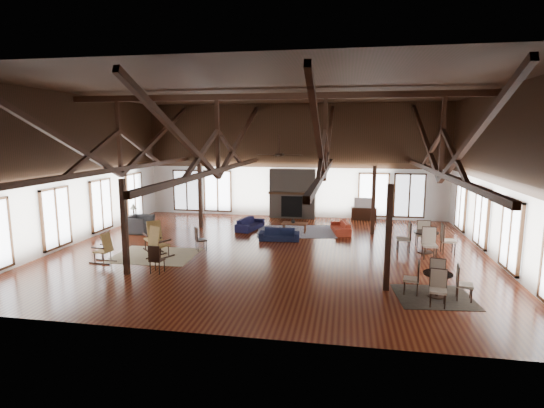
% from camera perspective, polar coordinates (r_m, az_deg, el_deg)
% --- Properties ---
extents(floor, '(16.00, 16.00, 0.00)m').
position_cam_1_polar(floor, '(16.31, -0.25, -6.29)').
color(floor, maroon).
rests_on(floor, ground).
extents(ceiling, '(16.00, 14.00, 0.02)m').
position_cam_1_polar(ceiling, '(15.79, -0.26, 15.17)').
color(ceiling, black).
rests_on(ceiling, wall_back).
extents(wall_back, '(16.00, 0.02, 6.00)m').
position_cam_1_polar(wall_back, '(22.67, 2.92, 5.79)').
color(wall_back, white).
rests_on(wall_back, floor).
extents(wall_front, '(16.00, 0.02, 6.00)m').
position_cam_1_polar(wall_front, '(9.01, -8.21, 0.35)').
color(wall_front, white).
rests_on(wall_front, floor).
extents(wall_left, '(0.02, 14.00, 6.00)m').
position_cam_1_polar(wall_left, '(18.91, -24.93, 4.24)').
color(wall_left, white).
rests_on(wall_left, floor).
extents(wall_right, '(0.02, 14.00, 6.00)m').
position_cam_1_polar(wall_right, '(16.37, 28.55, 3.32)').
color(wall_right, white).
rests_on(wall_right, floor).
extents(roof_truss, '(15.60, 14.07, 3.14)m').
position_cam_1_polar(roof_truss, '(15.71, -0.26, 8.00)').
color(roof_truss, black).
rests_on(roof_truss, wall_back).
extents(post_grid, '(8.16, 7.16, 3.05)m').
position_cam_1_polar(post_grid, '(15.97, -0.25, -1.02)').
color(post_grid, black).
rests_on(post_grid, floor).
extents(fireplace, '(2.50, 0.69, 2.60)m').
position_cam_1_polar(fireplace, '(22.52, 2.77, 1.39)').
color(fireplace, '#63574B').
rests_on(fireplace, floor).
extents(ceiling_fan, '(1.60, 1.60, 0.75)m').
position_cam_1_polar(ceiling_fan, '(14.65, 0.98, 6.75)').
color(ceiling_fan, black).
rests_on(ceiling_fan, roof_truss).
extents(sofa_navy_front, '(1.73, 0.80, 0.49)m').
position_cam_1_polar(sofa_navy_front, '(17.83, 0.99, -4.13)').
color(sofa_navy_front, '#131935').
rests_on(sofa_navy_front, floor).
extents(sofa_navy_left, '(1.92, 1.09, 0.53)m').
position_cam_1_polar(sofa_navy_left, '(19.88, -2.98, -2.67)').
color(sofa_navy_left, '#141335').
rests_on(sofa_navy_left, floor).
extents(sofa_orange, '(1.84, 0.99, 0.51)m').
position_cam_1_polar(sofa_orange, '(19.42, 9.22, -3.10)').
color(sofa_orange, '#BB3B24').
rests_on(sofa_orange, floor).
extents(coffee_table, '(1.18, 0.64, 0.44)m').
position_cam_1_polar(coffee_table, '(19.24, 3.05, -2.72)').
color(coffee_table, brown).
rests_on(coffee_table, floor).
extents(vase, '(0.23, 0.23, 0.20)m').
position_cam_1_polar(vase, '(19.20, 2.87, -2.26)').
color(vase, '#B2B2B2').
rests_on(vase, coffee_table).
extents(armchair, '(1.16, 1.02, 0.74)m').
position_cam_1_polar(armchair, '(20.15, -17.40, -2.62)').
color(armchair, '#262628').
rests_on(armchair, floor).
extents(side_table_lamp, '(0.47, 0.47, 1.20)m').
position_cam_1_polar(side_table_lamp, '(21.07, -18.06, -1.92)').
color(side_table_lamp, black).
rests_on(side_table_lamp, floor).
extents(rocking_chair_a, '(1.01, 1.01, 1.21)m').
position_cam_1_polar(rocking_chair_a, '(16.68, -15.65, -4.28)').
color(rocking_chair_a, '#A4793E').
rests_on(rocking_chair_a, floor).
extents(rocking_chair_b, '(0.84, 1.04, 1.19)m').
position_cam_1_polar(rocking_chair_b, '(15.72, -15.15, -5.11)').
color(rocking_chair_b, '#A4793E').
rests_on(rocking_chair_b, floor).
extents(rocking_chair_c, '(0.86, 0.51, 1.06)m').
position_cam_1_polar(rocking_chair_c, '(15.78, -21.58, -5.63)').
color(rocking_chair_c, '#A4793E').
rests_on(rocking_chair_c, floor).
extents(side_chair_a, '(0.54, 0.54, 0.93)m').
position_cam_1_polar(side_chair_a, '(16.38, -9.84, -4.41)').
color(side_chair_a, black).
rests_on(side_chair_a, floor).
extents(side_chair_b, '(0.42, 0.42, 0.93)m').
position_cam_1_polar(side_chair_b, '(14.06, -15.40, -6.91)').
color(side_chair_b, black).
rests_on(side_chair_b, floor).
extents(cafe_table_near, '(1.84, 1.84, 0.94)m').
position_cam_1_polar(cafe_table_near, '(12.56, 21.37, -9.54)').
color(cafe_table_near, black).
rests_on(cafe_table_near, floor).
extents(cafe_table_far, '(2.11, 2.11, 1.11)m').
position_cam_1_polar(cafe_table_far, '(16.93, 19.98, -4.35)').
color(cafe_table_far, black).
rests_on(cafe_table_far, floor).
extents(cup_near, '(0.15, 0.15, 0.10)m').
position_cam_1_polar(cup_near, '(12.50, 21.56, -8.38)').
color(cup_near, '#B2B2B2').
rests_on(cup_near, cafe_table_near).
extents(cup_far, '(0.14, 0.14, 0.09)m').
position_cam_1_polar(cup_far, '(16.94, 20.13, -3.34)').
color(cup_far, '#B2B2B2').
rests_on(cup_far, cafe_table_far).
extents(tv_console, '(1.28, 0.48, 0.64)m').
position_cam_1_polar(tv_console, '(22.60, 12.23, -1.27)').
color(tv_console, black).
rests_on(tv_console, floor).
extents(television, '(0.92, 0.16, 0.53)m').
position_cam_1_polar(television, '(22.50, 12.16, 0.19)').
color(television, '#B2B2B2').
rests_on(television, tv_console).
extents(rug_tan, '(3.03, 2.41, 0.01)m').
position_cam_1_polar(rug_tan, '(16.26, -15.47, -6.67)').
color(rug_tan, tan).
rests_on(rug_tan, floor).
extents(rug_navy, '(3.86, 3.15, 0.01)m').
position_cam_1_polar(rug_navy, '(19.49, 3.21, -3.69)').
color(rug_navy, '#171741').
rests_on(rug_navy, floor).
extents(rug_dark, '(2.19, 2.03, 0.01)m').
position_cam_1_polar(rug_dark, '(12.68, 20.94, -11.56)').
color(rug_dark, black).
rests_on(rug_dark, floor).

